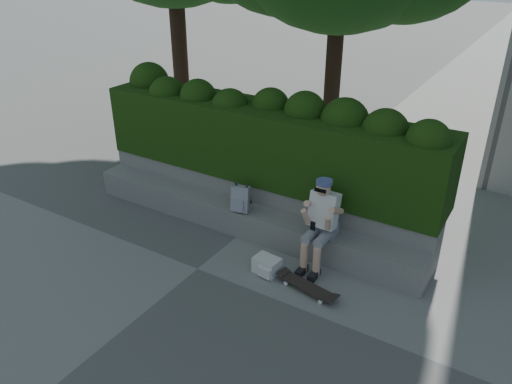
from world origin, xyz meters
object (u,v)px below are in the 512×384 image
Objects in this scene: person at (321,220)px; backpack_ground at (267,265)px; backpack_plaid at (240,199)px; skateboard at (307,287)px.

backpack_ground is (-0.55, -0.60, -0.63)m from person.
backpack_ground is (0.90, -0.68, -0.54)m from backpack_plaid.
skateboard is 0.70m from backpack_ground.
backpack_plaid is (-1.45, 0.08, -0.09)m from person.
person is 3.71× the size of backpack_ground.
backpack_plaid is (-1.59, 0.77, 0.59)m from skateboard.
skateboard is at bearing -42.33° from backpack_plaid.
skateboard is 2.08× the size of backpack_plaid.
backpack_ground is at bearing -176.55° from skateboard.
person is at bearing 53.15° from backpack_ground.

